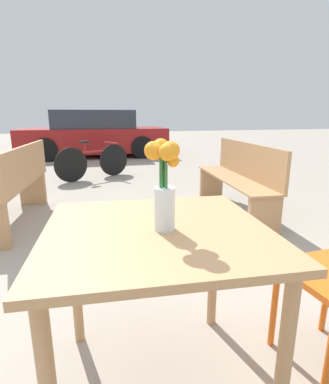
{
  "coord_description": "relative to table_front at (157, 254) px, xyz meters",
  "views": [
    {
      "loc": [
        -0.26,
        -1.05,
        1.17
      ],
      "look_at": [
        0.02,
        -0.03,
        0.89
      ],
      "focal_mm": 28.0,
      "sensor_mm": 36.0,
      "label": 1
    }
  ],
  "objects": [
    {
      "name": "table_front",
      "position": [
        0.0,
        0.0,
        0.0
      ],
      "size": [
        0.92,
        0.88,
        0.74
      ],
      "color": "tan",
      "rests_on": "ground_plane"
    },
    {
      "name": "ground_plane",
      "position": [
        0.0,
        0.0,
        -0.63
      ],
      "size": [
        40.0,
        40.0,
        0.0
      ],
      "primitive_type": "plane",
      "color": "#A39989"
    },
    {
      "name": "bench_middle",
      "position": [
        -0.93,
        2.41,
        -0.18
      ],
      "size": [
        0.53,
        1.59,
        0.85
      ],
      "color": "tan",
      "rests_on": "ground_plane"
    },
    {
      "name": "bicycle",
      "position": [
        -0.06,
        4.62,
        -0.31
      ],
      "size": [
        1.35,
        0.75,
        0.71
      ],
      "color": "black",
      "rests_on": "ground_plane"
    },
    {
      "name": "flower_vase",
      "position": [
        0.02,
        -0.03,
        0.29
      ],
      "size": [
        0.13,
        0.14,
        0.34
      ],
      "color": "silver",
      "rests_on": "table_front"
    },
    {
      "name": "parked_car",
      "position": [
        0.11,
        7.83,
        -0.02
      ],
      "size": [
        4.03,
        1.78,
        1.29
      ],
      "color": "maroon",
      "rests_on": "ground_plane"
    },
    {
      "name": "bench_near",
      "position": [
        1.51,
        2.05,
        -0.17
      ],
      "size": [
        0.51,
        1.69,
        0.85
      ],
      "color": "tan",
      "rests_on": "ground_plane"
    }
  ]
}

